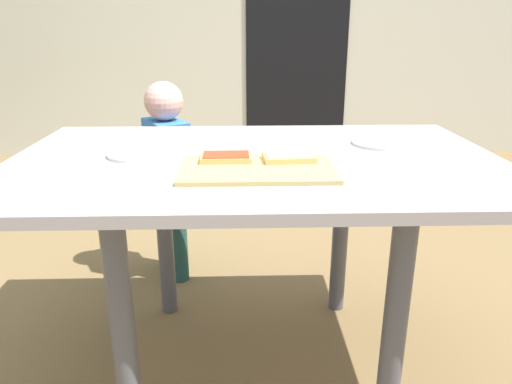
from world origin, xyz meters
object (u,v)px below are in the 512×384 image
(dining_table, at_px, (256,186))
(plate_white_left, at_px, (141,154))
(cutting_board, at_px, (258,169))
(plate_white_right, at_px, (382,143))
(child_left, at_px, (168,170))
(pizza_slice_far_right, at_px, (289,157))
(pizza_slice_far_left, at_px, (226,157))

(dining_table, relative_size, plate_white_left, 7.37)
(dining_table, relative_size, cutting_board, 3.54)
(plate_white_left, bearing_deg, plate_white_right, 8.48)
(plate_white_right, bearing_deg, child_left, 146.61)
(plate_white_right, distance_m, plate_white_left, 0.80)
(cutting_board, xyz_separation_m, child_left, (-0.38, 0.84, -0.25))
(plate_white_left, height_order, child_left, child_left)
(pizza_slice_far_right, xyz_separation_m, pizza_slice_far_left, (-0.18, 0.01, 0.00))
(pizza_slice_far_right, relative_size, plate_white_left, 0.75)
(cutting_board, height_order, pizza_slice_far_right, pizza_slice_far_right)
(cutting_board, relative_size, plate_white_left, 2.08)
(pizza_slice_far_left, distance_m, child_left, 0.86)
(pizza_slice_far_left, relative_size, plate_white_right, 0.72)
(dining_table, height_order, pizza_slice_far_right, pizza_slice_far_right)
(plate_white_left, distance_m, child_left, 0.70)
(pizza_slice_far_right, height_order, child_left, child_left)
(pizza_slice_far_right, height_order, plate_white_left, pizza_slice_far_right)
(cutting_board, bearing_deg, child_left, 114.45)
(dining_table, distance_m, plate_white_left, 0.37)
(child_left, bearing_deg, pizza_slice_far_right, -58.59)
(plate_white_left, bearing_deg, pizza_slice_far_right, -14.93)
(dining_table, bearing_deg, plate_white_left, 175.42)
(pizza_slice_far_left, bearing_deg, pizza_slice_far_right, -1.87)
(dining_table, xyz_separation_m, plate_white_left, (-0.36, 0.03, 0.10))
(plate_white_left, bearing_deg, dining_table, -4.58)
(pizza_slice_far_right, distance_m, child_left, 0.95)
(pizza_slice_far_right, bearing_deg, plate_white_right, 34.93)
(pizza_slice_far_left, relative_size, plate_white_left, 0.72)
(dining_table, relative_size, child_left, 1.62)
(pizza_slice_far_left, distance_m, plate_white_left, 0.29)
(cutting_board, relative_size, pizza_slice_far_right, 2.78)
(child_left, bearing_deg, plate_white_left, -88.02)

